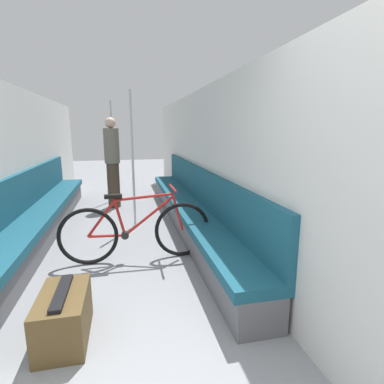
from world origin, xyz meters
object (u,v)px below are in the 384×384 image
object	(u,v)px
passenger_standing	(112,162)
bench_seat_row_right	(190,209)
grab_pole_far	(113,153)
bicycle	(136,231)
grab_pole_near	(133,162)
bench_seat_row_left	(37,218)
luggage_bag	(64,316)

from	to	relation	value
passenger_standing	bench_seat_row_right	bearing A→B (deg)	157.69
bench_seat_row_right	grab_pole_far	distance (m)	2.70
bicycle	grab_pole_near	xyz separation A→B (m)	(0.02, 1.33, 0.69)
bench_seat_row_right	bicycle	bearing A→B (deg)	-129.84
passenger_standing	bench_seat_row_left	bearing A→B (deg)	88.66
bench_seat_row_left	grab_pole_far	distance (m)	2.61
grab_pole_far	passenger_standing	bearing A→B (deg)	-89.79
grab_pole_far	grab_pole_near	bearing A→B (deg)	-79.77
grab_pole_near	grab_pole_far	world-z (taller)	same
bench_seat_row_left	passenger_standing	world-z (taller)	passenger_standing
grab_pole_far	passenger_standing	distance (m)	0.64
luggage_bag	bicycle	bearing A→B (deg)	65.31
grab_pole_far	luggage_bag	world-z (taller)	grab_pole_far
bicycle	passenger_standing	size ratio (longest dim) A/B	1.00
bench_seat_row_right	bicycle	world-z (taller)	bench_seat_row_right
bench_seat_row_right	passenger_standing	distance (m)	2.15
bench_seat_row_left	grab_pole_far	bearing A→B (deg)	65.63
bench_seat_row_left	grab_pole_far	size ratio (longest dim) A/B	2.53
bench_seat_row_right	bicycle	xyz separation A→B (m)	(-0.89, -1.07, 0.07)
bench_seat_row_left	passenger_standing	xyz separation A→B (m)	(1.03, 1.64, 0.63)
luggage_bag	passenger_standing	bearing A→B (deg)	86.26
bench_seat_row_right	grab_pole_far	world-z (taller)	grab_pole_far
passenger_standing	grab_pole_near	bearing A→B (deg)	135.44
bench_seat_row_left	luggage_bag	distance (m)	2.50
bench_seat_row_right	luggage_bag	size ratio (longest dim) A/B	9.07
bench_seat_row_right	bench_seat_row_left	bearing A→B (deg)	180.00
bench_seat_row_right	grab_pole_near	xyz separation A→B (m)	(-0.87, 0.25, 0.75)
bicycle	grab_pole_far	bearing A→B (deg)	113.46
grab_pole_far	passenger_standing	size ratio (longest dim) A/B	1.21
bicycle	bench_seat_row_left	bearing A→B (deg)	159.63
grab_pole_near	luggage_bag	size ratio (longest dim) A/B	3.59
bench_seat_row_right	luggage_bag	distance (m)	2.81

